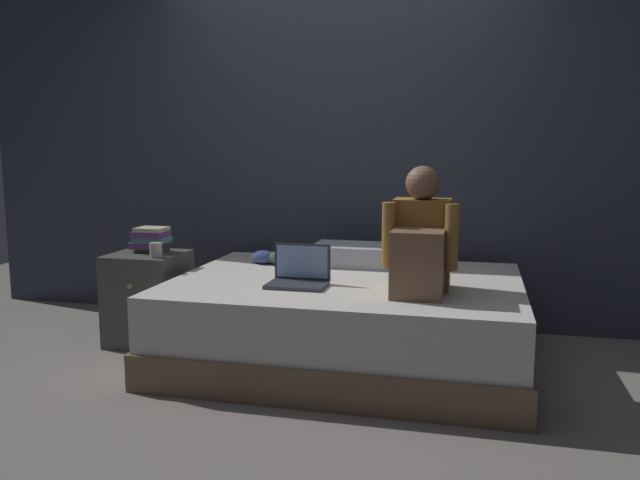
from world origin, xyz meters
TOP-DOWN VIEW (x-y plane):
  - ground_plane at (0.00, 0.00)m, footprint 8.00×8.00m
  - wall_back at (0.00, 1.20)m, footprint 5.60×0.10m
  - bed at (0.20, 0.30)m, footprint 2.00×1.50m
  - nightstand at (-1.10, 0.36)m, footprint 0.44×0.46m
  - person_sitting at (0.63, 0.07)m, footprint 0.39×0.44m
  - laptop at (-0.02, 0.07)m, footprint 0.32×0.23m
  - pillow at (0.18, 0.75)m, footprint 0.56×0.36m
  - book_stack at (-1.09, 0.40)m, footprint 0.23×0.16m
  - mug at (-0.97, 0.24)m, footprint 0.08×0.08m
  - clothes_pile at (-0.37, 0.64)m, footprint 0.25×0.14m

SIDE VIEW (x-z plane):
  - ground_plane at x=0.00m, z-range 0.00..0.00m
  - bed at x=0.20m, z-range 0.00..0.49m
  - nightstand at x=-1.10m, z-range 0.00..0.58m
  - clothes_pile at x=-0.37m, z-range 0.49..0.58m
  - laptop at x=-0.02m, z-range 0.44..0.66m
  - pillow at x=0.18m, z-range 0.49..0.62m
  - mug at x=-0.97m, z-range 0.58..0.67m
  - book_stack at x=-1.09m, z-range 0.58..0.74m
  - person_sitting at x=0.63m, z-range 0.42..1.07m
  - wall_back at x=0.00m, z-range 0.00..2.70m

